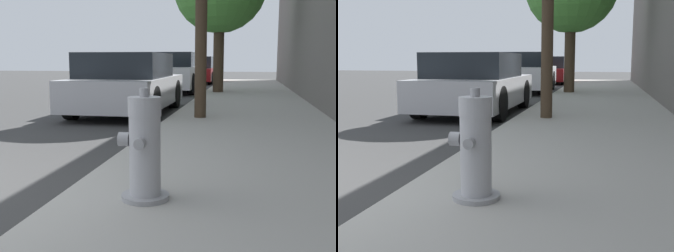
% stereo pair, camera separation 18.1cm
% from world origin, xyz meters
% --- Properties ---
extents(sidewalk_slab, '(2.84, 40.00, 0.13)m').
position_xyz_m(sidewalk_slab, '(3.20, 0.00, 0.06)').
color(sidewalk_slab, '#A8A59E').
rests_on(sidewalk_slab, ground_plane).
extents(fire_hydrant, '(0.37, 0.36, 0.81)m').
position_xyz_m(fire_hydrant, '(2.44, 0.23, 0.49)').
color(fire_hydrant, '#97979C').
rests_on(fire_hydrant, sidewalk_slab).
extents(parked_car_near, '(1.80, 3.86, 1.29)m').
position_xyz_m(parked_car_near, '(0.64, 6.08, 0.63)').
color(parked_car_near, '#B7B7BC').
rests_on(parked_car_near, ground_plane).
extents(parked_car_mid, '(1.88, 4.24, 1.41)m').
position_xyz_m(parked_car_mid, '(0.48, 12.46, 0.69)').
color(parked_car_mid, silver).
rests_on(parked_car_mid, ground_plane).
extents(parked_car_far, '(1.71, 4.59, 1.31)m').
position_xyz_m(parked_car_far, '(0.68, 18.68, 0.63)').
color(parked_car_far, maroon).
rests_on(parked_car_far, ground_plane).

